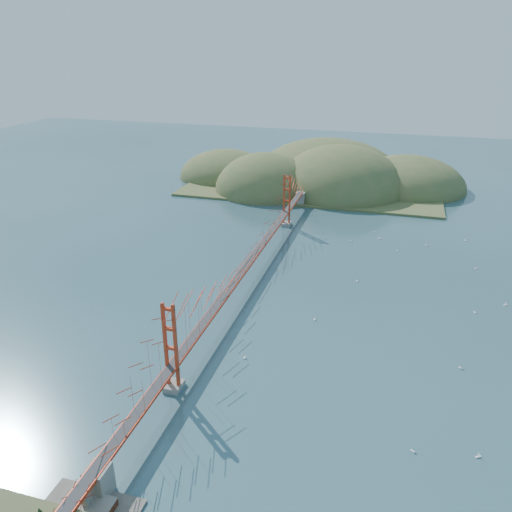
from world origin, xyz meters
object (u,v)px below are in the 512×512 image
(fort, at_px, (93,506))
(sailboat_2, at_px, (461,367))
(sailboat_1, at_px, (357,280))
(sailboat_0, at_px, (315,319))
(bridge, at_px, (247,244))

(fort, xyz_separation_m, sailboat_2, (33.27, 31.76, -0.52))
(sailboat_1, bearing_deg, fort, -108.58)
(fort, bearing_deg, sailboat_0, 71.10)
(bridge, relative_size, sailboat_0, 126.71)
(fort, relative_size, sailboat_1, 5.62)
(fort, distance_m, sailboat_2, 45.99)
(bridge, xyz_separation_m, sailboat_0, (13.56, -9.54, -6.85))
(bridge, relative_size, sailboat_2, 146.16)
(sailboat_0, bearing_deg, fort, -108.90)
(bridge, height_order, fort, bridge)
(bridge, height_order, sailboat_1, bridge)
(fort, bearing_deg, sailboat_1, 71.42)
(bridge, distance_m, sailboat_0, 17.94)
(bridge, height_order, sailboat_2, bridge)
(bridge, xyz_separation_m, sailboat_2, (33.67, -16.23, -6.86))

